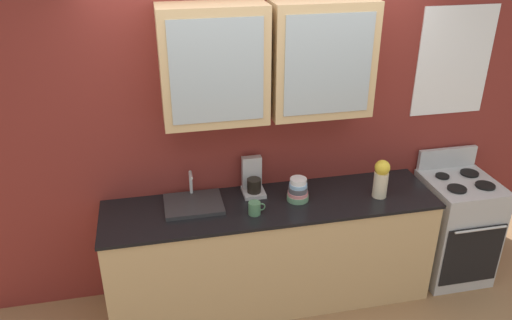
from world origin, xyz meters
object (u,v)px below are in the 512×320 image
at_px(cup_near_sink, 255,208).
at_px(coffee_maker, 253,180).
at_px(stove_range, 454,227).
at_px(sink_faucet, 193,203).
at_px(bowl_stack, 298,190).
at_px(vase, 381,178).

distance_m(cup_near_sink, coffee_maker, 0.33).
height_order(stove_range, sink_faucet, sink_faucet).
bearing_deg(stove_range, coffee_maker, 173.35).
distance_m(stove_range, cup_near_sink, 1.86).
bearing_deg(bowl_stack, stove_range, -0.46).
height_order(sink_faucet, vase, vase).
bearing_deg(coffee_maker, cup_near_sink, -99.22).
relative_size(cup_near_sink, coffee_maker, 0.44).
relative_size(sink_faucet, vase, 1.41).
height_order(stove_range, vase, vase).
height_order(stove_range, cup_near_sink, stove_range).
xyz_separation_m(vase, coffee_maker, (-0.95, 0.27, -0.05)).
distance_m(sink_faucet, vase, 1.45).
height_order(vase, cup_near_sink, vase).
bearing_deg(bowl_stack, coffee_maker, 148.84).
xyz_separation_m(stove_range, sink_faucet, (-2.22, 0.09, 0.47)).
relative_size(bowl_stack, coffee_maker, 0.64).
bearing_deg(stove_range, vase, -174.76).
bearing_deg(vase, bowl_stack, 172.60).
xyz_separation_m(bowl_stack, coffee_maker, (-0.32, 0.19, 0.03)).
height_order(stove_range, bowl_stack, bowl_stack).
bearing_deg(sink_faucet, coffee_maker, 12.90).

